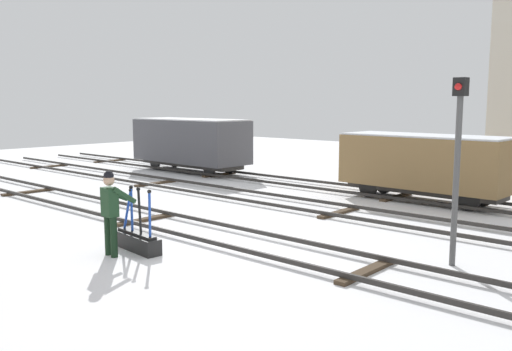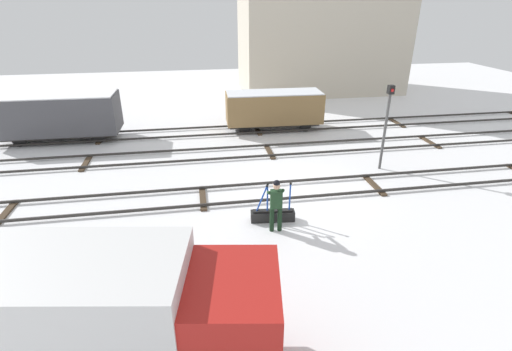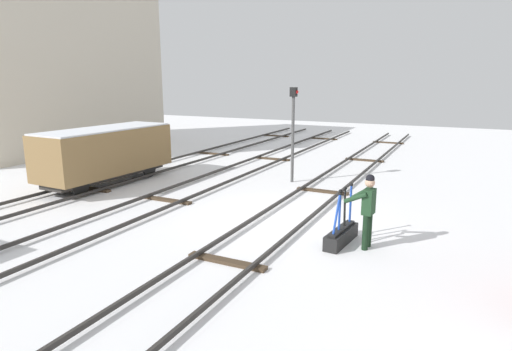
{
  "view_description": "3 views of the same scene",
  "coord_description": "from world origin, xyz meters",
  "px_view_note": "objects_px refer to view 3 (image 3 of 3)",
  "views": [
    {
      "loc": [
        8.66,
        -8.98,
        3.29
      ],
      "look_at": [
        -0.02,
        0.73,
        1.53
      ],
      "focal_mm": 37.81,
      "sensor_mm": 36.0,
      "label": 1
    },
    {
      "loc": [
        -3.64,
        -13.18,
        7.02
      ],
      "look_at": [
        -1.39,
        0.27,
        0.71
      ],
      "focal_mm": 26.77,
      "sensor_mm": 36.0,
      "label": 2
    },
    {
      "loc": [
        -11.36,
        -4.6,
        4.05
      ],
      "look_at": [
        -0.92,
        0.55,
        1.46
      ],
      "focal_mm": 30.19,
      "sensor_mm": 36.0,
      "label": 3
    }
  ],
  "objects_px": {
    "freight_car_near_switch": "(106,152)",
    "rail_worker": "(367,206)",
    "switch_lever_frame": "(341,234)",
    "signal_post": "(293,125)"
  },
  "relations": [
    {
      "from": "switch_lever_frame",
      "to": "freight_car_near_switch",
      "type": "distance_m",
      "value": 10.29
    },
    {
      "from": "rail_worker",
      "to": "freight_car_near_switch",
      "type": "bearing_deg",
      "value": 84.26
    },
    {
      "from": "signal_post",
      "to": "rail_worker",
      "type": "bearing_deg",
      "value": -143.83
    },
    {
      "from": "freight_car_near_switch",
      "to": "rail_worker",
      "type": "bearing_deg",
      "value": -99.63
    },
    {
      "from": "switch_lever_frame",
      "to": "freight_car_near_switch",
      "type": "xyz_separation_m",
      "value": [
        2.14,
        10.01,
        1.05
      ]
    },
    {
      "from": "switch_lever_frame",
      "to": "rail_worker",
      "type": "distance_m",
      "value": 1.02
    },
    {
      "from": "rail_worker",
      "to": "freight_car_near_switch",
      "type": "xyz_separation_m",
      "value": [
        2.17,
        10.62,
        0.23
      ]
    },
    {
      "from": "rail_worker",
      "to": "signal_post",
      "type": "relative_size",
      "value": 0.49
    },
    {
      "from": "rail_worker",
      "to": "signal_post",
      "type": "bearing_deg",
      "value": 41.99
    },
    {
      "from": "switch_lever_frame",
      "to": "signal_post",
      "type": "relative_size",
      "value": 0.41
    }
  ]
}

